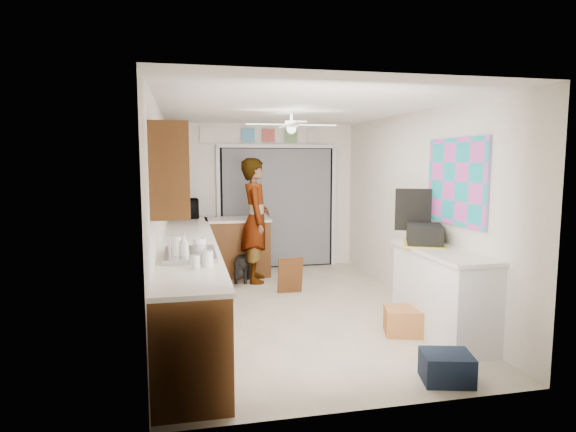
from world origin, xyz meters
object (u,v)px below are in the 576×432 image
cardboard_box (406,321)px  navy_crate (447,367)px  man (256,220)px  dog (242,267)px  paper_towel_roll (177,248)px  microwave (187,209)px  suitcase (424,234)px  cup (200,243)px  soap_bottle (184,246)px

cardboard_box → navy_crate: 1.13m
man → dog: 0.76m
paper_towel_roll → man: size_ratio=0.12×
microwave → suitcase: bearing=-142.3°
cup → paper_towel_roll: bearing=-112.3°
paper_towel_roll → dog: (0.92, 2.67, -0.82)m
soap_bottle → navy_crate: 2.59m
suitcase → man: 2.85m
navy_crate → dog: (-1.31, 3.75, 0.10)m
navy_crate → paper_towel_roll: bearing=154.3°
suitcase → man: size_ratio=0.26×
soap_bottle → cardboard_box: bearing=1.8°
paper_towel_roll → man: (1.14, 2.67, -0.09)m
soap_bottle → cup: 0.61m
cardboard_box → man: man is taller
paper_towel_roll → suitcase: bearing=6.5°
cup → cardboard_box: size_ratio=0.30×
paper_towel_roll → man: man is taller
cup → paper_towel_roll: size_ratio=0.63×
man → soap_bottle: bearing=164.7°
soap_bottle → dog: 2.96m
navy_crate → man: man is taller
soap_bottle → paper_towel_roll: (-0.06, 0.03, -0.02)m
man → dog: bearing=96.5°
dog → soap_bottle: bearing=-91.5°
soap_bottle → dog: bearing=72.4°
microwave → cardboard_box: 4.16m
man → paper_towel_roll: bearing=163.4°
microwave → dog: microwave is taller
navy_crate → cardboard_box: bearing=81.3°
paper_towel_roll → dog: 2.95m
cardboard_box → navy_crate: bearing=-98.7°
cup → cardboard_box: cup is taller
paper_towel_roll → suitcase: size_ratio=0.44×
cardboard_box → dog: size_ratio=0.79×
soap_bottle → cup: size_ratio=1.87×
soap_bottle → dog: soap_bottle is taller
microwave → man: man is taller
soap_bottle → suitcase: size_ratio=0.52×
cardboard_box → soap_bottle: bearing=-178.2°
paper_towel_roll → suitcase: 2.74m
navy_crate → dog: dog is taller
microwave → dog: (0.82, -0.70, -0.87)m
paper_towel_roll → cardboard_box: (2.41, 0.04, -0.91)m
dog → cardboard_box: bearing=-44.5°
microwave → soap_bottle: (-0.04, -3.40, -0.02)m
dog → man: bearing=16.1°
suitcase → dog: 3.09m
cardboard_box → dog: (-1.48, 2.63, 0.08)m
man → microwave: bearing=62.5°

